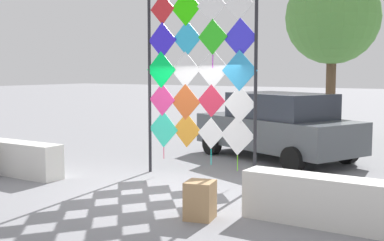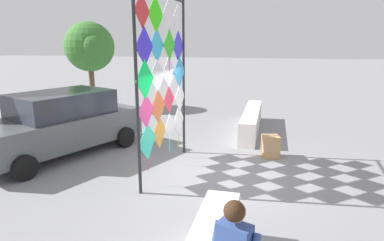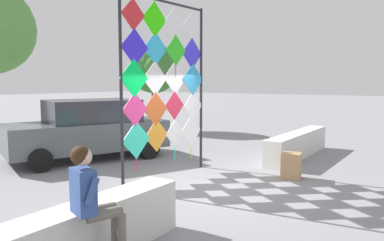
% 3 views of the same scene
% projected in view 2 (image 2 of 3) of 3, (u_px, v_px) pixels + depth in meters
% --- Properties ---
extents(ground, '(120.00, 120.00, 0.00)m').
position_uv_depth(ground, '(215.00, 177.00, 7.86)').
color(ground, gray).
extents(plaza_ledge_right, '(4.24, 0.53, 0.77)m').
position_uv_depth(plaza_ledge_right, '(251.00, 121.00, 11.82)').
color(plaza_ledge_right, silver).
rests_on(plaza_ledge_right, ground).
extents(kite_display_rack, '(2.91, 0.27, 4.23)m').
position_uv_depth(kite_display_rack, '(164.00, 75.00, 7.77)').
color(kite_display_rack, '#232328').
rests_on(kite_display_rack, ground).
extents(parked_car, '(5.00, 3.58, 1.78)m').
position_uv_depth(parked_car, '(60.00, 123.00, 9.33)').
color(parked_car, '#4C5156').
rests_on(parked_car, ground).
extents(cardboard_box_large, '(0.53, 0.54, 0.62)m').
position_uv_depth(cardboard_box_large, '(270.00, 146.00, 9.18)').
color(cardboard_box_large, tan).
rests_on(cardboard_box_large, ground).
extents(tree_broadleaf, '(2.32, 2.32, 4.09)m').
position_uv_depth(tree_broadleaf, '(90.00, 47.00, 15.38)').
color(tree_broadleaf, brown).
rests_on(tree_broadleaf, ground).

